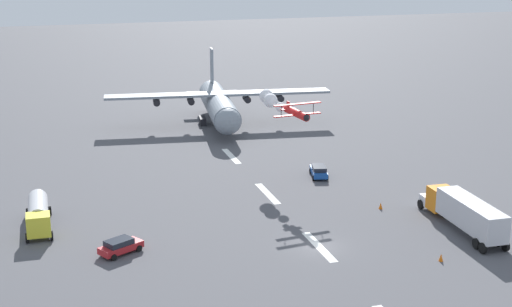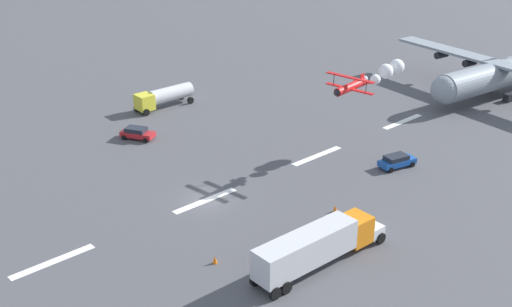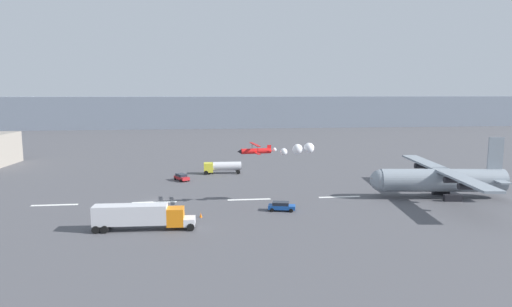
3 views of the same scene
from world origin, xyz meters
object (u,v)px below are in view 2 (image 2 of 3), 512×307
airport_staff_sedan (137,133)px  traffic_cone_near (215,260)px  stunt_biplane_red (378,75)px  fuel_tanker_truck (164,96)px  traffic_cone_far (335,208)px  cargo_transport_plane (491,76)px  followme_car_yellow (397,161)px  semi_truck_orange (318,245)px

airport_staff_sedan → traffic_cone_near: bearing=-109.9°
stunt_biplane_red → fuel_tanker_truck: stunt_biplane_red is taller
traffic_cone_far → traffic_cone_near: bearing=176.7°
cargo_transport_plane → stunt_biplane_red: (-28.46, -0.62, 6.15)m
cargo_transport_plane → followme_car_yellow: bearing=-169.3°
fuel_tanker_truck → traffic_cone_far: bearing=-97.5°
fuel_tanker_truck → followme_car_yellow: 36.23m
cargo_transport_plane → stunt_biplane_red: bearing=-178.7°
stunt_biplane_red → traffic_cone_far: 19.36m
cargo_transport_plane → traffic_cone_far: (-43.70, -8.08, -3.16)m
fuel_tanker_truck → traffic_cone_near: bearing=-118.5°
fuel_tanker_truck → traffic_cone_far: 37.93m
semi_truck_orange → followme_car_yellow: size_ratio=3.02×
fuel_tanker_truck → traffic_cone_near: fuel_tanker_truck is taller
cargo_transport_plane → stunt_biplane_red: size_ratio=2.68×
cargo_transport_plane → fuel_tanker_truck: cargo_transport_plane is taller
stunt_biplane_red → followme_car_yellow: stunt_biplane_red is taller
stunt_biplane_red → semi_truck_orange: (-23.79, -12.88, -7.56)m
fuel_tanker_truck → traffic_cone_far: (-4.92, -37.58, -1.37)m
semi_truck_orange → airport_staff_sedan: 35.76m
cargo_transport_plane → airport_staff_sedan: bearing=155.4°
stunt_biplane_red → airport_staff_sedan: size_ratio=2.97×
stunt_biplane_red → fuel_tanker_truck: (-10.33, 30.13, -7.94)m
fuel_tanker_truck → airport_staff_sedan: 12.03m
fuel_tanker_truck → stunt_biplane_red: bearing=-71.1°
followme_car_yellow → airport_staff_sedan: (-17.86, 27.71, -0.00)m
cargo_transport_plane → airport_staff_sedan: cargo_transport_plane is taller
followme_car_yellow → traffic_cone_near: followme_car_yellow is taller
followme_car_yellow → traffic_cone_near: 28.48m
stunt_biplane_red → traffic_cone_far: size_ratio=18.50×
fuel_tanker_truck → airport_staff_sedan: bearing=-141.3°
cargo_transport_plane → fuel_tanker_truck: (-38.79, 29.50, -1.79)m
followme_car_yellow → cargo_transport_plane: bearing=10.7°
stunt_biplane_red → semi_truck_orange: 28.09m
airport_staff_sedan → traffic_cone_far: (4.44, -30.08, -0.44)m
fuel_tanker_truck → traffic_cone_far: fuel_tanker_truck is taller
followme_car_yellow → traffic_cone_near: size_ratio=6.40×
stunt_biplane_red → traffic_cone_near: bearing=-167.7°
cargo_transport_plane → airport_staff_sedan: (-48.14, 22.00, -2.72)m
stunt_biplane_red → traffic_cone_near: 32.34m
traffic_cone_far → stunt_biplane_red: bearing=26.1°
stunt_biplane_red → airport_staff_sedan: bearing=131.0°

